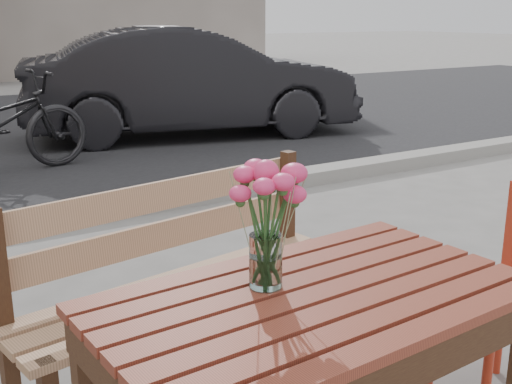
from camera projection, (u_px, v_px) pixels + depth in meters
main_table at (315, 333)px, 1.74m from camera, size 1.22×0.76×0.73m
main_bench at (179, 261)px, 2.45m from camera, size 1.47×0.65×0.88m
main_vase at (266, 210)px, 1.69m from camera, size 0.19×0.19×0.35m
parked_car at (191, 82)px, 7.74m from camera, size 4.17×2.28×1.30m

